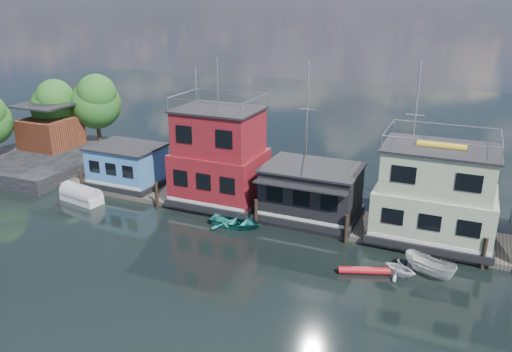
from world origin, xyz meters
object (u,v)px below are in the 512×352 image
at_px(houseboat_green, 435,195).
at_px(motorboat, 430,266).
at_px(houseboat_red, 220,158).
at_px(dinghy_teal, 236,221).
at_px(houseboat_dark, 311,191).
at_px(red_kayak, 364,270).
at_px(houseboat_blue, 127,165).
at_px(dinghy_white, 399,268).
at_px(tarp_runabout, 81,195).

xyz_separation_m(houseboat_green, motorboat, (0.46, -5.13, -2.87)).
xyz_separation_m(houseboat_red, dinghy_teal, (3.13, -3.50, -3.68)).
height_order(houseboat_dark, houseboat_green, houseboat_green).
relative_size(red_kayak, motorboat, 0.92).
bearing_deg(houseboat_red, houseboat_blue, -180.00).
distance_m(motorboat, dinghy_teal, 14.42).
height_order(houseboat_blue, motorboat, houseboat_blue).
height_order(red_kayak, motorboat, motorboat).
bearing_deg(motorboat, dinghy_white, 138.35).
height_order(houseboat_dark, tarp_runabout, houseboat_dark).
distance_m(houseboat_blue, motorboat, 27.48).
height_order(houseboat_green, red_kayak, houseboat_green).
xyz_separation_m(houseboat_dark, tarp_runabout, (-19.22, -4.32, -1.82)).
bearing_deg(red_kayak, houseboat_red, 134.40).
height_order(houseboat_blue, houseboat_dark, houseboat_dark).
xyz_separation_m(houseboat_blue, houseboat_red, (9.50, 0.00, 1.90)).
xyz_separation_m(dinghy_white, tarp_runabout, (-26.93, 1.56, 0.03)).
distance_m(motorboat, tarp_runabout, 28.68).
distance_m(houseboat_red, red_kayak, 15.61).
bearing_deg(dinghy_white, dinghy_teal, 98.33).
relative_size(dinghy_white, motorboat, 0.62).
bearing_deg(red_kayak, dinghy_white, -3.29).
height_order(houseboat_blue, tarp_runabout, houseboat_blue).
relative_size(houseboat_blue, houseboat_green, 0.76).
bearing_deg(houseboat_green, tarp_runabout, -171.25).
distance_m(houseboat_red, houseboat_green, 17.01).
height_order(houseboat_blue, dinghy_teal, houseboat_blue).
bearing_deg(houseboat_red, houseboat_dark, -0.14).
bearing_deg(houseboat_dark, houseboat_red, 179.86).
xyz_separation_m(houseboat_red, dinghy_white, (15.71, -5.90, -3.53)).
xyz_separation_m(houseboat_blue, houseboat_dark, (17.50, -0.02, 0.21)).
height_order(dinghy_white, motorboat, motorboat).
xyz_separation_m(houseboat_blue, tarp_runabout, (-1.72, -4.34, -1.60)).
distance_m(houseboat_blue, red_kayak, 24.13).
bearing_deg(houseboat_dark, dinghy_teal, -144.43).
xyz_separation_m(houseboat_green, dinghy_white, (-1.29, -5.90, -2.97)).
xyz_separation_m(houseboat_dark, dinghy_teal, (-4.87, -3.48, -1.99)).
distance_m(houseboat_blue, dinghy_teal, 13.23).
distance_m(houseboat_dark, dinghy_white, 9.87).
bearing_deg(tarp_runabout, motorboat, 7.87).
height_order(houseboat_dark, dinghy_teal, houseboat_dark).
bearing_deg(dinghy_teal, houseboat_dark, -55.85).
bearing_deg(dinghy_white, houseboat_green, 6.79).
relative_size(houseboat_dark, dinghy_white, 3.39).
height_order(houseboat_blue, dinghy_white, houseboat_blue).
bearing_deg(houseboat_blue, dinghy_teal, -15.49).
xyz_separation_m(red_kayak, dinghy_white, (2.07, 0.62, 0.34)).
xyz_separation_m(houseboat_blue, houseboat_green, (26.50, 0.00, 1.34)).
xyz_separation_m(houseboat_blue, motorboat, (26.96, -5.13, -1.53)).
bearing_deg(motorboat, houseboat_dark, 86.25).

